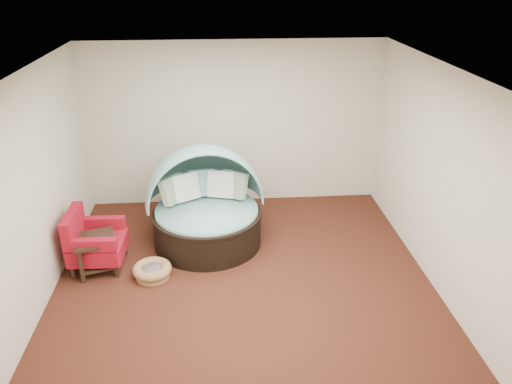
{
  "coord_description": "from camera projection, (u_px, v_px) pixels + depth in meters",
  "views": [
    {
      "loc": [
        -0.28,
        -5.65,
        3.91
      ],
      "look_at": [
        0.22,
        0.6,
        1.01
      ],
      "focal_mm": 35.0,
      "sensor_mm": 36.0,
      "label": 1
    }
  ],
  "objects": [
    {
      "name": "wall_left",
      "position": [
        35.0,
        191.0,
        6.0
      ],
      "size": [
        0.0,
        5.0,
        5.0
      ],
      "primitive_type": "plane",
      "rotation": [
        1.57,
        0.0,
        1.57
      ],
      "color": "beige",
      "rests_on": "floor"
    },
    {
      "name": "wall_front",
      "position": [
        260.0,
        313.0,
        3.92
      ],
      "size": [
        5.0,
        0.0,
        5.0
      ],
      "primitive_type": "plane",
      "rotation": [
        -1.57,
        0.0,
        0.0
      ],
      "color": "beige",
      "rests_on": "floor"
    },
    {
      "name": "red_armchair",
      "position": [
        93.0,
        241.0,
        6.89
      ],
      "size": [
        0.75,
        0.76,
        0.86
      ],
      "rotation": [
        0.0,
        0.0,
        -0.02
      ],
      "color": "black",
      "rests_on": "floor"
    },
    {
      "name": "floor",
      "position": [
        244.0,
        278.0,
        6.77
      ],
      "size": [
        5.0,
        5.0,
        0.0
      ],
      "primitive_type": "plane",
      "color": "#472014",
      "rests_on": "ground"
    },
    {
      "name": "pet_basket",
      "position": [
        152.0,
        270.0,
        6.77
      ],
      "size": [
        0.57,
        0.57,
        0.18
      ],
      "rotation": [
        0.0,
        0.0,
        -0.08
      ],
      "color": "olive",
      "rests_on": "floor"
    },
    {
      "name": "ceiling",
      "position": [
        241.0,
        71.0,
        5.59
      ],
      "size": [
        5.0,
        5.0,
        0.0
      ],
      "primitive_type": "plane",
      "rotation": [
        3.14,
        0.0,
        0.0
      ],
      "color": "white",
      "rests_on": "wall_back"
    },
    {
      "name": "canopy_daybed",
      "position": [
        206.0,
        199.0,
        7.42
      ],
      "size": [
        1.88,
        1.83,
        1.49
      ],
      "rotation": [
        0.0,
        0.0,
        0.13
      ],
      "color": "black",
      "rests_on": "floor"
    },
    {
      "name": "wall_back",
      "position": [
        234.0,
        125.0,
        8.44
      ],
      "size": [
        5.0,
        0.0,
        5.0
      ],
      "primitive_type": "plane",
      "rotation": [
        1.57,
        0.0,
        0.0
      ],
      "color": "beige",
      "rests_on": "floor"
    },
    {
      "name": "side_table",
      "position": [
        96.0,
        250.0,
        6.8
      ],
      "size": [
        0.67,
        0.67,
        0.52
      ],
      "rotation": [
        0.0,
        0.0,
        0.29
      ],
      "color": "black",
      "rests_on": "floor"
    },
    {
      "name": "wall_right",
      "position": [
        438.0,
        178.0,
        6.36
      ],
      "size": [
        0.0,
        5.0,
        5.0
      ],
      "primitive_type": "plane",
      "rotation": [
        1.57,
        0.0,
        -1.57
      ],
      "color": "beige",
      "rests_on": "floor"
    }
  ]
}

